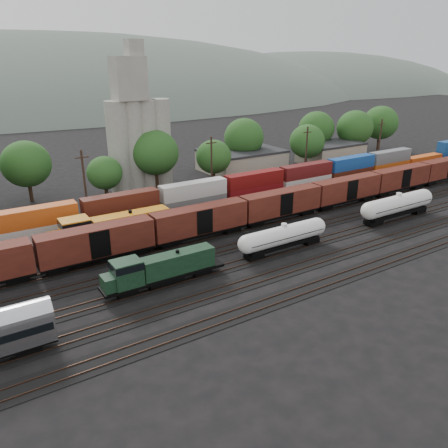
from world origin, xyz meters
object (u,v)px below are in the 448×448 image
orange_locomotive (110,228)px  grain_silo (139,134)px  green_locomotive (158,269)px  tank_car_a (284,236)px

orange_locomotive → grain_silo: (15.54, 26.00, 8.55)m
orange_locomotive → grain_silo: grain_silo is taller
green_locomotive → orange_locomotive: 15.02m
green_locomotive → orange_locomotive: orange_locomotive is taller
tank_car_a → grain_silo: bearing=95.9°
green_locomotive → orange_locomotive: size_ratio=0.80×
tank_car_a → grain_silo: (-4.23, 41.00, 8.90)m
grain_silo → orange_locomotive: bearing=-120.9°
green_locomotive → tank_car_a: (19.07, 0.00, 0.03)m
tank_car_a → orange_locomotive: orange_locomotive is taller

